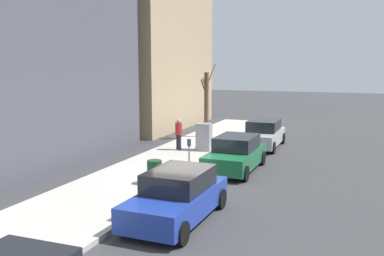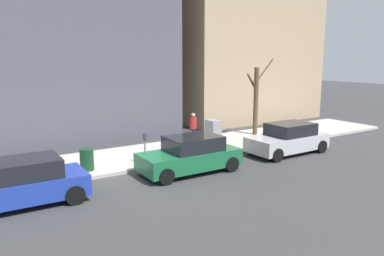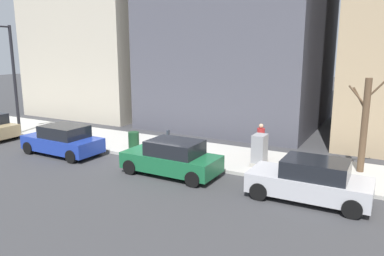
{
  "view_description": "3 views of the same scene",
  "coord_description": "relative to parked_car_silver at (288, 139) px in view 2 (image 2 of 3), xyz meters",
  "views": [
    {
      "loc": [
        -6.08,
        15.56,
        4.6
      ],
      "look_at": [
        1.47,
        -3.92,
        1.51
      ],
      "focal_mm": 40.0,
      "sensor_mm": 36.0,
      "label": 1
    },
    {
      "loc": [
        -13.86,
        5.91,
        4.71
      ],
      "look_at": [
        0.28,
        -3.28,
        1.53
      ],
      "focal_mm": 35.0,
      "sensor_mm": 36.0,
      "label": 2
    },
    {
      "loc": [
        -14.28,
        -10.31,
        5.34
      ],
      "look_at": [
        1.8,
        -1.52,
        1.41
      ],
      "focal_mm": 35.0,
      "sensor_mm": 36.0,
      "label": 3
    }
  ],
  "objects": [
    {
      "name": "ground_plane",
      "position": [
        1.25,
        7.98,
        -0.74
      ],
      "size": [
        120.0,
        120.0,
        0.0
      ],
      "primitive_type": "plane",
      "color": "#38383A"
    },
    {
      "name": "trash_bin",
      "position": [
        2.15,
        9.44,
        -0.14
      ],
      "size": [
        0.56,
        0.56,
        0.9
      ],
      "primitive_type": "cylinder",
      "color": "#14381E",
      "rests_on": "sidewalk"
    },
    {
      "name": "utility_box",
      "position": [
        2.55,
        2.75,
        0.11
      ],
      "size": [
        0.83,
        0.61,
        1.43
      ],
      "color": "#A8A399",
      "rests_on": "sidewalk"
    },
    {
      "name": "pedestrian_near_meter",
      "position": [
        3.83,
        3.12,
        0.35
      ],
      "size": [
        0.36,
        0.36,
        1.66
      ],
      "rotation": [
        0.0,
        0.0,
        5.55
      ],
      "color": "#1E1E2D",
      "rests_on": "sidewalk"
    },
    {
      "name": "parked_car_silver",
      "position": [
        0.0,
        0.0,
        0.0
      ],
      "size": [
        1.92,
        4.2,
        1.52
      ],
      "rotation": [
        0.0,
        0.0,
        -0.0
      ],
      "color": "#B7B7BC",
      "rests_on": "ground"
    },
    {
      "name": "parking_meter",
      "position": [
        1.7,
        7.02,
        0.24
      ],
      "size": [
        0.14,
        0.1,
        1.35
      ],
      "color": "slate",
      "rests_on": "sidewalk"
    },
    {
      "name": "parked_car_blue",
      "position": [
        0.01,
        12.27,
        0.0
      ],
      "size": [
        2.0,
        4.24,
        1.52
      ],
      "rotation": [
        0.0,
        0.0,
        -0.02
      ],
      "color": "#1E389E",
      "rests_on": "ground"
    },
    {
      "name": "sidewalk",
      "position": [
        3.25,
        7.98,
        -0.66
      ],
      "size": [
        4.0,
        36.0,
        0.15
      ],
      "primitive_type": "cube",
      "color": "#B2AFA8",
      "rests_on": "ground"
    },
    {
      "name": "parked_car_green",
      "position": [
        0.01,
        5.76,
        0.0
      ],
      "size": [
        1.97,
        4.22,
        1.52
      ],
      "rotation": [
        0.0,
        0.0,
        -0.01
      ],
      "color": "#196038",
      "rests_on": "ground"
    },
    {
      "name": "bare_tree",
      "position": [
        3.85,
        -1.34,
        1.52
      ],
      "size": [
        0.44,
        1.87,
        4.51
      ],
      "color": "brown",
      "rests_on": "sidewalk"
    }
  ]
}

